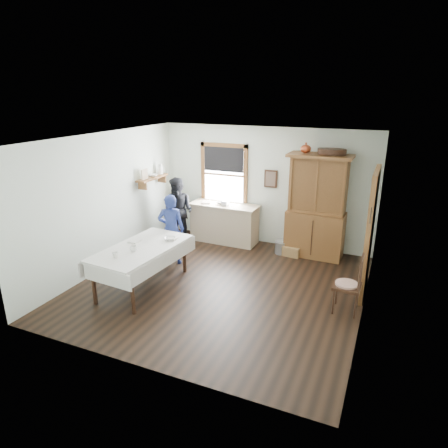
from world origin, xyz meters
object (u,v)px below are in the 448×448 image
object	(u,v)px
spindle_chair	(347,283)
woman_blue	(171,232)
work_counter	(224,223)
wicker_basket	(292,251)
pail	(281,247)
dining_table	(143,267)
china_hutch	(317,207)
figure_dark	(179,213)

from	to	relation	value
spindle_chair	woman_blue	bearing A→B (deg)	172.86
spindle_chair	work_counter	bearing A→B (deg)	146.89
work_counter	wicker_basket	world-z (taller)	work_counter
woman_blue	pail	bearing A→B (deg)	-165.85
work_counter	woman_blue	bearing A→B (deg)	-106.65
wicker_basket	work_counter	bearing A→B (deg)	172.79
dining_table	pail	xyz separation A→B (m)	(1.89, 2.54, -0.25)
work_counter	spindle_chair	size ratio (longest dim) A/B	1.60
china_hutch	woman_blue	distance (m)	3.10
woman_blue	work_counter	bearing A→B (deg)	-129.07
spindle_chair	woman_blue	world-z (taller)	woman_blue
spindle_chair	wicker_basket	world-z (taller)	spindle_chair
dining_table	pail	world-z (taller)	dining_table
dining_table	woman_blue	bearing A→B (deg)	93.07
figure_dark	spindle_chair	bearing A→B (deg)	-18.36
woman_blue	figure_dark	size ratio (longest dim) A/B	0.95
work_counter	figure_dark	size ratio (longest dim) A/B	1.12
pail	woman_blue	distance (m)	2.46
work_counter	china_hutch	distance (m)	2.23
china_hutch	dining_table	world-z (taller)	china_hutch
china_hutch	figure_dark	bearing A→B (deg)	-169.92
china_hutch	pail	world-z (taller)	china_hutch
dining_table	spindle_chair	bearing A→B (deg)	9.50
dining_table	spindle_chair	size ratio (longest dim) A/B	1.96
spindle_chair	wicker_basket	distance (m)	2.40
figure_dark	work_counter	bearing A→B (deg)	30.44
wicker_basket	dining_table	bearing A→B (deg)	-130.51
pail	work_counter	bearing A→B (deg)	172.43
china_hutch	dining_table	size ratio (longest dim) A/B	1.13
spindle_chair	pail	bearing A→B (deg)	131.73
dining_table	wicker_basket	bearing A→B (deg)	49.49
woman_blue	spindle_chair	bearing A→B (deg)	149.78
spindle_chair	figure_dark	xyz separation A→B (m)	(-4.05, 1.66, 0.22)
woman_blue	figure_dark	bearing A→B (deg)	-88.96
dining_table	woman_blue	xyz separation A→B (m)	(-0.06, 1.15, 0.29)
dining_table	figure_dark	bearing A→B (deg)	102.97
china_hutch	spindle_chair	world-z (taller)	china_hutch
pail	figure_dark	distance (m)	2.49
china_hutch	spindle_chair	xyz separation A→B (m)	(0.96, -2.14, -0.61)
figure_dark	pail	bearing A→B (deg)	10.78
wicker_basket	woman_blue	xyz separation A→B (m)	(-2.21, -1.37, 0.58)
china_hutch	figure_dark	size ratio (longest dim) A/B	1.54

